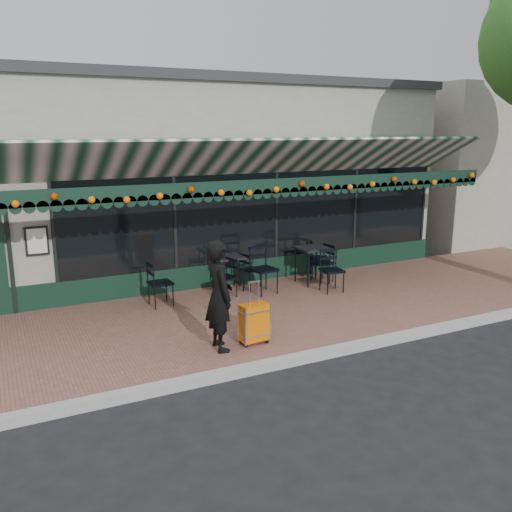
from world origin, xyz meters
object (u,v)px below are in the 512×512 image
chair_b_front (264,270)px  chair_solo (160,284)px  cafe_table_a (313,251)px  cafe_table_b (228,260)px  chair_b_right (250,270)px  woman (219,295)px  chair_a_front (332,271)px  chair_a_left (322,263)px  chair_b_left (225,278)px  suitcase (254,323)px  chair_a_right (319,258)px

chair_b_front → chair_solo: (-2.19, 0.16, -0.06)m
cafe_table_a → cafe_table_b: cafe_table_a is taller
cafe_table_a → chair_b_right: bearing=166.3°
woman → chair_b_front: woman is taller
woman → chair_a_front: size_ratio=1.94×
chair_a_left → chair_b_front: 1.61m
chair_a_left → chair_b_left: (-2.43, -0.09, -0.02)m
chair_a_left → chair_b_front: bearing=-90.0°
suitcase → chair_a_front: bearing=29.3°
cafe_table_b → cafe_table_a: bearing=-9.9°
suitcase → cafe_table_a: 3.80m
woman → cafe_table_a: size_ratio=2.14×
cafe_table_a → cafe_table_b: size_ratio=1.10×
suitcase → chair_b_right: (1.35, 2.95, 0.04)m
suitcase → chair_a_front: size_ratio=1.15×
chair_a_left → chair_solo: size_ratio=0.95×
suitcase → chair_b_left: size_ratio=1.28×
cafe_table_a → chair_a_front: chair_a_front is taller
woman → chair_a_left: (3.57, 2.54, -0.45)m
chair_a_left → chair_a_front: chair_a_front is taller
cafe_table_b → chair_b_front: size_ratio=0.74×
woman → chair_a_right: size_ratio=2.04×
woman → cafe_table_b: (1.40, 2.89, -0.20)m
suitcase → chair_solo: 2.67m
chair_b_right → chair_b_front: (0.05, -0.55, 0.12)m
chair_a_front → chair_solo: chair_a_front is taller
chair_b_left → chair_a_front: bearing=56.4°
cafe_table_a → chair_a_right: (0.45, 0.42, -0.31)m
chair_a_left → chair_b_front: chair_b_front is taller
chair_b_right → chair_solo: bearing=82.7°
chair_b_front → chair_b_left: bearing=164.5°
chair_b_left → chair_b_front: size_ratio=0.80×
chair_b_left → chair_solo: bearing=-108.9°
chair_a_front → chair_b_right: bearing=149.7°
chair_a_right → chair_b_front: chair_b_front is taller
chair_a_right → chair_solo: bearing=121.3°
woman → chair_solo: bearing=7.7°
suitcase → chair_b_front: (1.40, 2.39, 0.16)m
suitcase → chair_a_left: size_ratio=1.22×
cafe_table_a → chair_a_left: chair_a_left is taller
cafe_table_b → chair_b_left: (-0.25, -0.44, -0.27)m
cafe_table_b → chair_a_left: size_ratio=0.88×
chair_b_right → chair_b_front: bearing=167.6°
suitcase → chair_a_right: suitcase is taller
woman → chair_b_front: 3.08m
chair_a_left → chair_solo: 3.78m
chair_a_left → chair_a_front: size_ratio=0.94×
cafe_table_b → chair_a_left: 2.22m
chair_b_front → chair_solo: chair_b_front is taller
chair_a_right → chair_solo: chair_solo is taller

